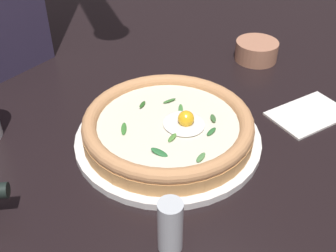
% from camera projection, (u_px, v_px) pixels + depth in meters
% --- Properties ---
extents(ground_plane, '(2.40, 2.40, 0.03)m').
position_uv_depth(ground_plane, '(189.00, 145.00, 0.72)').
color(ground_plane, black).
rests_on(ground_plane, ground).
extents(pizza_plate, '(0.31, 0.31, 0.01)m').
position_uv_depth(pizza_plate, '(168.00, 138.00, 0.70)').
color(pizza_plate, white).
rests_on(pizza_plate, ground).
extents(pizza, '(0.28, 0.28, 0.05)m').
position_uv_depth(pizza, '(168.00, 126.00, 0.69)').
color(pizza, tan).
rests_on(pizza, pizza_plate).
extents(side_bowl, '(0.09, 0.09, 0.04)m').
position_uv_depth(side_bowl, '(256.00, 51.00, 0.92)').
color(side_bowl, '#B4775A').
rests_on(side_bowl, ground).
extents(folded_napkin, '(0.09, 0.14, 0.01)m').
position_uv_depth(folded_napkin, '(309.00, 113.00, 0.76)').
color(folded_napkin, white).
rests_on(folded_napkin, ground).
extents(pepper_shaker, '(0.03, 0.03, 0.08)m').
position_uv_depth(pepper_shaker, '(170.00, 226.00, 0.51)').
color(pepper_shaker, silver).
rests_on(pepper_shaker, ground).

